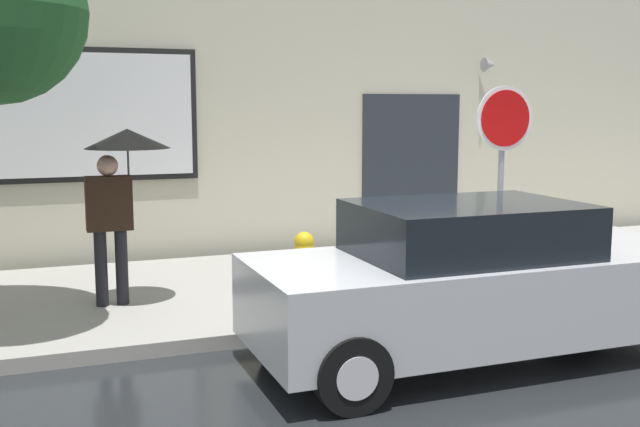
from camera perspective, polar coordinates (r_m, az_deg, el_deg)
The scene contains 7 objects.
ground_plane at distance 7.32m, azimuth 7.17°, elevation -11.13°, with size 60.00×60.00×0.00m, color black.
sidewalk at distance 9.94m, azimuth -0.94°, elevation -5.43°, with size 20.00×4.00×0.15m, color gray.
building_facade at distance 12.09m, azimuth -5.17°, elevation 13.23°, with size 20.00×0.67×7.00m.
parked_car at distance 7.37m, azimuth 12.20°, elevation -5.11°, with size 4.55×1.80×1.51m.
fire_hydrant at distance 8.72m, azimuth -1.20°, elevation -4.12°, with size 0.30×0.44×0.83m.
pedestrian_with_umbrella at distance 8.76m, azimuth -14.82°, elevation 3.36°, with size 0.96×0.95×2.00m.
stop_sign at distance 9.18m, azimuth 13.67°, elevation 4.80°, with size 0.76×0.10×2.49m.
Camera 1 is at (-3.26, -6.10, 2.41)m, focal length 42.34 mm.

